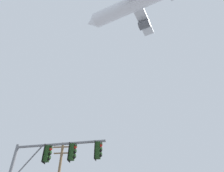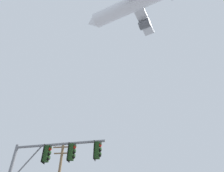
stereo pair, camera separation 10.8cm
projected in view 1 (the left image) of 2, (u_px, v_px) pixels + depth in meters
signal_pole_near at (46, 168)px, 11.60m from camera, size 5.54×0.80×6.45m
airplane at (133, 4)px, 51.44m from camera, size 25.59×19.76×7.19m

